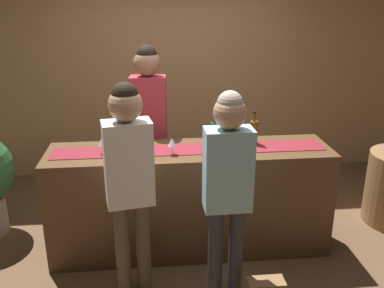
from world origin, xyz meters
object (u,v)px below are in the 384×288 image
wine_glass_far_end (102,142)px  customer_browsing (129,171)px  wine_glass_near_customer (172,143)px  customer_sipping (228,178)px  wine_glass_mid_counter (136,140)px  wine_bottle_green (214,133)px  bartender (149,115)px  wine_bottle_amber (254,132)px

wine_glass_far_end → customer_browsing: customer_browsing is taller
wine_glass_near_customer → customer_sipping: 0.70m
wine_glass_mid_counter → customer_sipping: (0.66, -0.69, -0.07)m
wine_glass_near_customer → wine_bottle_green: bearing=25.7°
wine_glass_near_customer → customer_browsing: 0.59m
customer_browsing → bartender: bearing=72.5°
wine_bottle_amber → bartender: bartender is taller
wine_bottle_green → wine_glass_far_end: 0.97m
wine_bottle_amber → customer_sipping: size_ratio=0.18×
wine_glass_far_end → customer_sipping: customer_sipping is taller
customer_browsing → customer_sipping: bearing=-18.6°
wine_bottle_green → customer_sipping: (-0.02, -0.77, -0.08)m
bartender → customer_sipping: bartender is taller
bartender → customer_sipping: 1.39m
customer_browsing → wine_glass_mid_counter: bearing=75.9°
wine_bottle_green → bartender: bearing=138.6°
wine_glass_far_end → bartender: (0.39, 0.61, 0.05)m
wine_glass_near_customer → wine_glass_mid_counter: bearing=161.0°
wine_bottle_green → wine_glass_far_end: size_ratio=2.10×
wine_glass_mid_counter → wine_glass_far_end: size_ratio=1.00×
bartender → customer_sipping: bearing=118.6°
wine_bottle_green → customer_browsing: 0.99m
wine_glass_near_customer → wine_glass_mid_counter: size_ratio=1.00×
wine_bottle_green → bartender: (-0.57, 0.50, 0.04)m
wine_glass_near_customer → customer_browsing: size_ratio=0.09×
customer_sipping → customer_browsing: 0.71m
wine_bottle_green → wine_glass_near_customer: wine_bottle_green is taller
customer_sipping → customer_browsing: customer_browsing is taller
wine_glass_far_end → customer_sipping: (0.94, -0.66, -0.07)m
wine_glass_far_end → customer_sipping: size_ratio=0.09×
customer_browsing → wine_glass_near_customer: bearing=45.0°
wine_glass_near_customer → wine_glass_far_end: size_ratio=1.00×
wine_glass_near_customer → customer_sipping: (0.36, -0.59, -0.07)m
wine_glass_near_customer → customer_sipping: bearing=-58.4°
wine_glass_far_end → customer_browsing: (0.24, -0.56, -0.03)m
wine_glass_near_customer → wine_bottle_amber: bearing=14.8°
wine_bottle_green → customer_sipping: bearing=-91.5°
wine_bottle_green → wine_glass_far_end: wine_bottle_green is taller
wine_bottle_green → bartender: 0.76m
customer_sipping → customer_browsing: size_ratio=0.97×
wine_glass_far_end → wine_bottle_amber: bearing=5.3°
wine_bottle_green → wine_glass_near_customer: 0.43m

